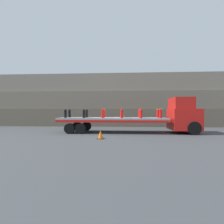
{
  "coord_description": "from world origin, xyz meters",
  "views": [
    {
      "loc": [
        0.96,
        -15.08,
        1.87
      ],
      "look_at": [
        -0.04,
        0.0,
        1.77
      ],
      "focal_mm": 28.0,
      "sensor_mm": 36.0,
      "label": 1
    }
  ],
  "objects_px": {
    "fire_hydrant_red_far_5": "(158,114)",
    "fire_hydrant_red_near_5": "(161,114)",
    "truck_cab": "(184,116)",
    "traffic_cone": "(101,135)",
    "fire_hydrant_black_near_0": "(65,114)",
    "fire_hydrant_black_near_1": "(84,114)",
    "fire_hydrant_black_far_0": "(69,113)",
    "flatbed_trailer": "(106,120)",
    "fire_hydrant_red_near_2": "(103,114)",
    "fire_hydrant_black_far_1": "(87,113)",
    "fire_hydrant_red_far_3": "(122,113)",
    "fire_hydrant_red_far_2": "(104,113)",
    "fire_hydrant_red_near_4": "(141,114)",
    "fire_hydrant_red_near_3": "(122,114)",
    "fire_hydrant_red_far_4": "(140,113)"
  },
  "relations": [
    {
      "from": "fire_hydrant_red_far_5",
      "to": "fire_hydrant_red_near_5",
      "type": "bearing_deg",
      "value": -90.0
    },
    {
      "from": "truck_cab",
      "to": "traffic_cone",
      "type": "height_order",
      "value": "truck_cab"
    },
    {
      "from": "fire_hydrant_black_near_0",
      "to": "fire_hydrant_black_near_1",
      "type": "bearing_deg",
      "value": 0.0
    },
    {
      "from": "fire_hydrant_black_near_1",
      "to": "fire_hydrant_black_far_0",
      "type": "bearing_deg",
      "value": 145.19
    },
    {
      "from": "flatbed_trailer",
      "to": "fire_hydrant_black_near_1",
      "type": "relative_size",
      "value": 12.35
    },
    {
      "from": "truck_cab",
      "to": "fire_hydrant_red_near_2",
      "type": "height_order",
      "value": "truck_cab"
    },
    {
      "from": "fire_hydrant_black_far_1",
      "to": "fire_hydrant_red_far_3",
      "type": "bearing_deg",
      "value": 0.0
    },
    {
      "from": "fire_hydrant_black_far_0",
      "to": "fire_hydrant_black_near_1",
      "type": "xyz_separation_m",
      "value": [
        1.59,
        -1.11,
        0.0
      ]
    },
    {
      "from": "fire_hydrant_red_near_5",
      "to": "fire_hydrant_black_far_0",
      "type": "bearing_deg",
      "value": 172.08
    },
    {
      "from": "fire_hydrant_red_far_2",
      "to": "truck_cab",
      "type": "bearing_deg",
      "value": -4.62
    },
    {
      "from": "fire_hydrant_red_far_3",
      "to": "fire_hydrant_red_near_4",
      "type": "height_order",
      "value": "same"
    },
    {
      "from": "fire_hydrant_red_near_4",
      "to": "fire_hydrant_black_near_0",
      "type": "bearing_deg",
      "value": 180.0
    },
    {
      "from": "truck_cab",
      "to": "fire_hydrant_black_far_1",
      "type": "relative_size",
      "value": 4.01
    },
    {
      "from": "fire_hydrant_red_far_2",
      "to": "fire_hydrant_red_near_3",
      "type": "relative_size",
      "value": 1.0
    },
    {
      "from": "fire_hydrant_black_near_0",
      "to": "fire_hydrant_red_far_4",
      "type": "distance_m",
      "value": 6.47
    },
    {
      "from": "fire_hydrant_black_near_1",
      "to": "traffic_cone",
      "type": "xyz_separation_m",
      "value": [
        1.81,
        -2.93,
        -1.36
      ]
    },
    {
      "from": "fire_hydrant_red_near_3",
      "to": "fire_hydrant_red_near_4",
      "type": "relative_size",
      "value": 1.0
    },
    {
      "from": "truck_cab",
      "to": "fire_hydrant_black_far_1",
      "type": "height_order",
      "value": "truck_cab"
    },
    {
      "from": "fire_hydrant_black_far_1",
      "to": "fire_hydrant_red_far_2",
      "type": "bearing_deg",
      "value": 0.0
    },
    {
      "from": "fire_hydrant_red_near_2",
      "to": "fire_hydrant_red_far_5",
      "type": "xyz_separation_m",
      "value": [
        4.78,
        1.11,
        0.0
      ]
    },
    {
      "from": "fire_hydrant_black_far_1",
      "to": "traffic_cone",
      "type": "bearing_deg",
      "value": -65.89
    },
    {
      "from": "fire_hydrant_red_near_2",
      "to": "fire_hydrant_red_far_2",
      "type": "distance_m",
      "value": 1.11
    },
    {
      "from": "flatbed_trailer",
      "to": "fire_hydrant_red_far_5",
      "type": "relative_size",
      "value": 12.35
    },
    {
      "from": "fire_hydrant_black_near_0",
      "to": "fire_hydrant_red_far_3",
      "type": "xyz_separation_m",
      "value": [
        4.78,
        1.11,
        0.0
      ]
    },
    {
      "from": "flatbed_trailer",
      "to": "fire_hydrant_black_far_0",
      "type": "xyz_separation_m",
      "value": [
        -3.41,
        0.55,
        0.59
      ]
    },
    {
      "from": "fire_hydrant_black_near_1",
      "to": "fire_hydrant_red_far_2",
      "type": "bearing_deg",
      "value": 34.81
    },
    {
      "from": "truck_cab",
      "to": "fire_hydrant_red_near_2",
      "type": "xyz_separation_m",
      "value": [
        -6.85,
        -0.55,
        0.16
      ]
    },
    {
      "from": "fire_hydrant_black_near_1",
      "to": "truck_cab",
      "type": "bearing_deg",
      "value": 3.75
    },
    {
      "from": "fire_hydrant_black_far_1",
      "to": "fire_hydrant_red_near_2",
      "type": "distance_m",
      "value": 1.94
    },
    {
      "from": "fire_hydrant_black_near_1",
      "to": "fire_hydrant_red_near_4",
      "type": "height_order",
      "value": "same"
    },
    {
      "from": "truck_cab",
      "to": "fire_hydrant_red_far_3",
      "type": "height_order",
      "value": "truck_cab"
    },
    {
      "from": "fire_hydrant_red_near_4",
      "to": "fire_hydrant_red_near_5",
      "type": "bearing_deg",
      "value": 0.0
    },
    {
      "from": "fire_hydrant_red_near_3",
      "to": "fire_hydrant_black_far_0",
      "type": "bearing_deg",
      "value": 166.95
    },
    {
      "from": "fire_hydrant_black_far_1",
      "to": "fire_hydrant_red_near_5",
      "type": "height_order",
      "value": "same"
    },
    {
      "from": "fire_hydrant_red_near_3",
      "to": "fire_hydrant_red_far_5",
      "type": "bearing_deg",
      "value": 19.17
    },
    {
      "from": "truck_cab",
      "to": "fire_hydrant_black_far_0",
      "type": "bearing_deg",
      "value": 176.84
    },
    {
      "from": "fire_hydrant_red_near_4",
      "to": "fire_hydrant_red_far_5",
      "type": "height_order",
      "value": "same"
    },
    {
      "from": "fire_hydrant_red_near_5",
      "to": "fire_hydrant_red_far_5",
      "type": "height_order",
      "value": "same"
    },
    {
      "from": "fire_hydrant_red_near_2",
      "to": "fire_hydrant_black_near_1",
      "type": "bearing_deg",
      "value": 180.0
    },
    {
      "from": "fire_hydrant_red_far_5",
      "to": "fire_hydrant_black_near_0",
      "type": "bearing_deg",
      "value": -172.08
    },
    {
      "from": "fire_hydrant_red_far_2",
      "to": "fire_hydrant_red_far_5",
      "type": "height_order",
      "value": "same"
    },
    {
      "from": "flatbed_trailer",
      "to": "fire_hydrant_red_far_5",
      "type": "bearing_deg",
      "value": 6.93
    },
    {
      "from": "fire_hydrant_black_near_1",
      "to": "fire_hydrant_red_near_3",
      "type": "relative_size",
      "value": 1.0
    },
    {
      "from": "fire_hydrant_black_far_1",
      "to": "fire_hydrant_red_far_4",
      "type": "height_order",
      "value": "same"
    },
    {
      "from": "fire_hydrant_red_near_5",
      "to": "traffic_cone",
      "type": "relative_size",
      "value": 1.3
    },
    {
      "from": "fire_hydrant_black_far_1",
      "to": "fire_hydrant_red_far_3",
      "type": "xyz_separation_m",
      "value": [
        3.19,
        0.0,
        0.0
      ]
    },
    {
      "from": "fire_hydrant_red_near_5",
      "to": "fire_hydrant_black_near_1",
      "type": "bearing_deg",
      "value": 180.0
    },
    {
      "from": "flatbed_trailer",
      "to": "fire_hydrant_red_near_3",
      "type": "bearing_deg",
      "value": -21.99
    },
    {
      "from": "flatbed_trailer",
      "to": "fire_hydrant_red_far_3",
      "type": "xyz_separation_m",
      "value": [
        1.37,
        0.55,
        0.59
      ]
    },
    {
      "from": "fire_hydrant_black_near_0",
      "to": "fire_hydrant_black_far_0",
      "type": "xyz_separation_m",
      "value": [
        0.0,
        1.11,
        0.0
      ]
    }
  ]
}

